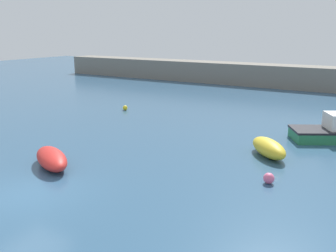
% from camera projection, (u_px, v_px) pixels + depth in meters
% --- Properties ---
extents(ground_plane, '(120.00, 120.00, 0.20)m').
position_uv_depth(ground_plane, '(29.00, 196.00, 14.67)').
color(ground_plane, '#2D5170').
extents(harbor_breakwater, '(58.56, 3.43, 2.46)m').
position_uv_depth(harbor_breakwater, '(274.00, 76.00, 42.37)').
color(harbor_breakwater, slate).
rests_on(harbor_breakwater, ground_plane).
extents(open_tender_yellow, '(2.78, 2.87, 0.88)m').
position_uv_depth(open_tender_yellow, '(269.00, 148.00, 18.91)').
color(open_tender_yellow, yellow).
rests_on(open_tender_yellow, ground_plane).
extents(rowboat_blue_near, '(3.35, 2.59, 0.85)m').
position_uv_depth(rowboat_blue_near, '(52.00, 158.00, 17.39)').
color(rowboat_blue_near, red).
rests_on(rowboat_blue_near, ground_plane).
extents(mooring_buoy_yellow, '(0.39, 0.39, 0.39)m').
position_uv_depth(mooring_buoy_yellow, '(125.00, 108.00, 29.91)').
color(mooring_buoy_yellow, yellow).
rests_on(mooring_buoy_yellow, ground_plane).
extents(mooring_buoy_pink, '(0.46, 0.46, 0.46)m').
position_uv_depth(mooring_buoy_pink, '(269.00, 178.00, 15.57)').
color(mooring_buoy_pink, '#EA668C').
rests_on(mooring_buoy_pink, ground_plane).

